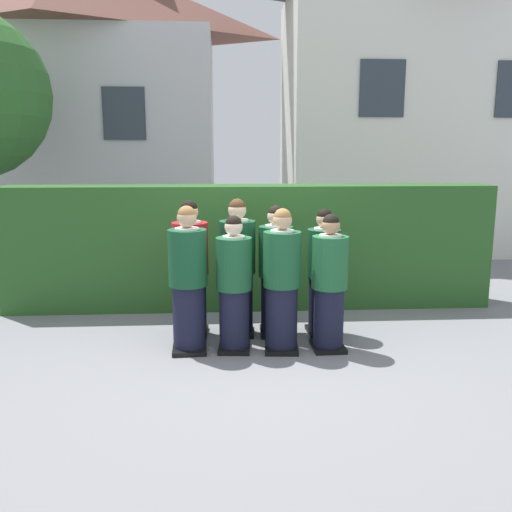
% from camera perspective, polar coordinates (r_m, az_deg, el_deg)
% --- Properties ---
extents(ground_plane, '(60.00, 60.00, 0.00)m').
position_cam_1_polar(ground_plane, '(6.46, 0.15, -9.64)').
color(ground_plane, slate).
extents(student_front_row_0, '(0.44, 0.53, 1.68)m').
position_cam_1_polar(student_front_row_0, '(6.24, -7.08, -2.80)').
color(student_front_row_0, black).
rests_on(student_front_row_0, ground).
extents(student_front_row_1, '(0.41, 0.48, 1.57)m').
position_cam_1_polar(student_front_row_1, '(6.23, -2.30, -3.27)').
color(student_front_row_1, black).
rests_on(student_front_row_1, ground).
extents(student_front_row_2, '(0.43, 0.50, 1.64)m').
position_cam_1_polar(student_front_row_2, '(6.22, 2.72, -2.92)').
color(student_front_row_2, black).
rests_on(student_front_row_2, ground).
extents(student_front_row_3, '(0.41, 0.46, 1.58)m').
position_cam_1_polar(student_front_row_3, '(6.31, 7.65, -3.11)').
color(student_front_row_3, black).
rests_on(student_front_row_3, ground).
extents(student_in_red_blazer, '(0.44, 0.50, 1.69)m').
position_cam_1_polar(student_in_red_blazer, '(6.77, -6.83, -1.67)').
color(student_in_red_blazer, black).
rests_on(student_in_red_blazer, ground).
extents(student_rear_row_1, '(0.44, 0.50, 1.70)m').
position_cam_1_polar(student_rear_row_1, '(6.77, -1.94, -1.52)').
color(student_rear_row_1, black).
rests_on(student_rear_row_1, ground).
extents(student_rear_row_2, '(0.42, 0.52, 1.63)m').
position_cam_1_polar(student_rear_row_2, '(6.76, 2.06, -1.87)').
color(student_rear_row_2, black).
rests_on(student_rear_row_2, ground).
extents(student_rear_row_3, '(0.41, 0.46, 1.58)m').
position_cam_1_polar(student_rear_row_3, '(6.83, 7.02, -2.01)').
color(student_rear_row_3, black).
rests_on(student_rear_row_3, ground).
extents(hedge, '(7.00, 0.70, 1.78)m').
position_cam_1_polar(hedge, '(8.01, -0.69, 1.01)').
color(hedge, '#285623').
rests_on(hedge, ground).
extents(school_building_main, '(6.51, 3.19, 7.45)m').
position_cam_1_polar(school_building_main, '(13.42, 17.12, 17.06)').
color(school_building_main, silver).
rests_on(school_building_main, ground).
extents(school_building_annex, '(7.13, 3.75, 6.94)m').
position_cam_1_polar(school_building_annex, '(14.44, -18.54, 15.49)').
color(school_building_annex, silver).
rests_on(school_building_annex, ground).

